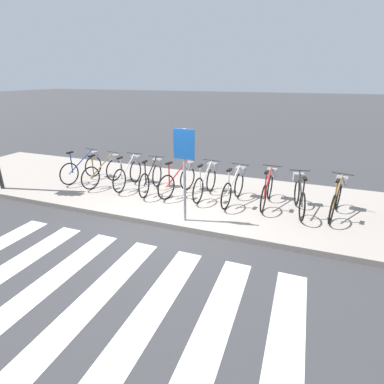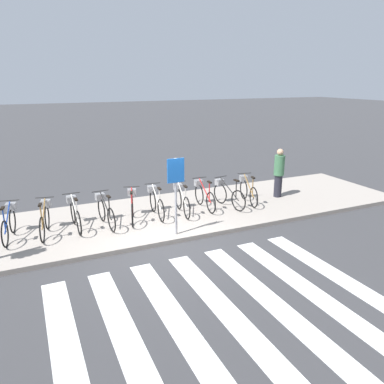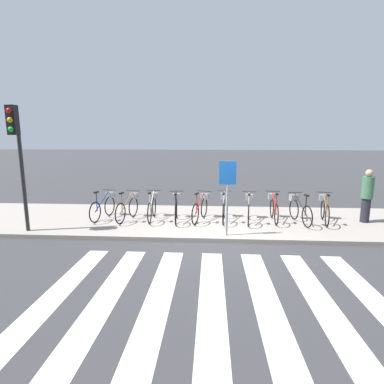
% 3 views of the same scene
% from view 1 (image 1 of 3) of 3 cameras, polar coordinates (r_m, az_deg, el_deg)
% --- Properties ---
extents(ground_plane, '(120.00, 120.00, 0.00)m').
position_cam_1_polar(ground_plane, '(6.51, -5.49, -6.82)').
color(ground_plane, '#38383A').
extents(sidewalk, '(16.76, 3.72, 0.12)m').
position_cam_1_polar(sidewalk, '(8.04, 0.25, -0.63)').
color(sidewalk, '#9E9389').
rests_on(sidewalk, ground_plane).
extents(parked_bicycle_0, '(0.46, 1.51, 0.94)m').
position_cam_1_polar(parked_bicycle_0, '(9.53, -19.88, 4.68)').
color(parked_bicycle_0, black).
rests_on(parked_bicycle_0, sidewalk).
extents(parked_bicycle_1, '(0.48, 1.51, 0.94)m').
position_cam_1_polar(parked_bicycle_1, '(8.96, -16.21, 4.10)').
color(parked_bicycle_1, black).
rests_on(parked_bicycle_1, sidewalk).
extents(parked_bicycle_2, '(0.46, 1.53, 0.94)m').
position_cam_1_polar(parked_bicycle_2, '(8.61, -11.85, 3.83)').
color(parked_bicycle_2, black).
rests_on(parked_bicycle_2, sidewalk).
extents(parked_bicycle_3, '(0.46, 1.53, 0.94)m').
position_cam_1_polar(parked_bicycle_3, '(8.15, -7.61, 3.11)').
color(parked_bicycle_3, black).
rests_on(parked_bicycle_3, sidewalk).
extents(parked_bicycle_4, '(0.57, 1.48, 0.94)m').
position_cam_1_polar(parked_bicycle_4, '(7.90, -2.38, 2.68)').
color(parked_bicycle_4, black).
rests_on(parked_bicycle_4, sidewalk).
extents(parked_bicycle_5, '(0.46, 1.53, 0.94)m').
position_cam_1_polar(parked_bicycle_5, '(7.72, 2.76, 2.24)').
color(parked_bicycle_5, black).
rests_on(parked_bicycle_5, sidewalk).
extents(parked_bicycle_6, '(0.46, 1.52, 0.94)m').
position_cam_1_polar(parked_bicycle_6, '(7.44, 8.10, 1.31)').
color(parked_bicycle_6, black).
rests_on(parked_bicycle_6, sidewalk).
extents(parked_bicycle_7, '(0.46, 1.53, 0.94)m').
position_cam_1_polar(parked_bicycle_7, '(7.46, 14.26, 0.89)').
color(parked_bicycle_7, black).
rests_on(parked_bicycle_7, sidewalk).
extents(parked_bicycle_8, '(0.46, 1.52, 0.94)m').
position_cam_1_polar(parked_bicycle_8, '(7.27, 19.76, -0.27)').
color(parked_bicycle_8, black).
rests_on(parked_bicycle_8, sidewalk).
extents(parked_bicycle_9, '(0.49, 1.50, 0.94)m').
position_cam_1_polar(parked_bicycle_9, '(7.39, 25.88, -0.84)').
color(parked_bicycle_9, black).
rests_on(parked_bicycle_9, sidewalk).
extents(sign_post, '(0.44, 0.07, 1.97)m').
position_cam_1_polar(sign_post, '(6.07, -1.48, 6.11)').
color(sign_post, '#99999E').
rests_on(sign_post, sidewalk).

